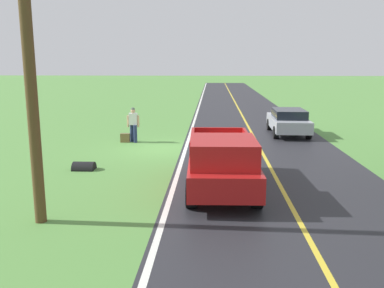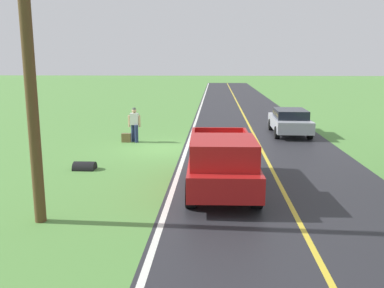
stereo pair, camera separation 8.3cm
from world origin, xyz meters
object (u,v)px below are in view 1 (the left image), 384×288
sedan_near_oncoming (288,121)px  utility_pole_roadside (27,39)px  hitchhiker_walking (133,123)px  pickup_truck_passing (222,161)px  suitcase_carried (125,138)px

sedan_near_oncoming → utility_pole_roadside: (8.48, 13.13, 3.71)m
hitchhiker_walking → sedan_near_oncoming: hitchhiker_walking is taller
hitchhiker_walking → pickup_truck_passing: (-4.23, 7.82, -0.01)m
hitchhiker_walking → suitcase_carried: hitchhiker_walking is taller
utility_pole_roadside → hitchhiker_walking: bearing=-92.0°
sedan_near_oncoming → utility_pole_roadside: bearing=57.2°
suitcase_carried → utility_pole_roadside: (-0.05, 10.43, 4.25)m
hitchhiker_walking → pickup_truck_passing: 8.89m
hitchhiker_walking → sedan_near_oncoming: size_ratio=0.40×
hitchhiker_walking → pickup_truck_passing: pickup_truck_passing is taller
hitchhiker_walking → sedan_near_oncoming: bearing=-162.1°
suitcase_carried → hitchhiker_walking: bearing=100.9°
suitcase_carried → sedan_near_oncoming: (-8.53, -2.70, 0.53)m
pickup_truck_passing → utility_pole_roadside: size_ratio=0.61×
sedan_near_oncoming → utility_pole_roadside: 16.06m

